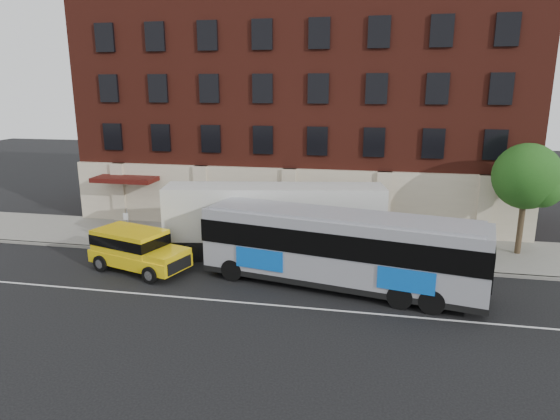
% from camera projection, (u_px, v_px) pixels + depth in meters
% --- Properties ---
extents(ground, '(120.00, 120.00, 0.00)m').
position_uv_depth(ground, '(241.00, 308.00, 21.18)').
color(ground, black).
rests_on(ground, ground).
extents(sidewalk, '(60.00, 6.00, 0.15)m').
position_uv_depth(sidewalk, '(281.00, 243.00, 29.72)').
color(sidewalk, gray).
rests_on(sidewalk, ground).
extents(kerb, '(60.00, 0.25, 0.15)m').
position_uv_depth(kerb, '(271.00, 259.00, 26.86)').
color(kerb, gray).
rests_on(kerb, ground).
extents(lane_line, '(60.00, 0.12, 0.01)m').
position_uv_depth(lane_line, '(244.00, 303.00, 21.65)').
color(lane_line, silver).
rests_on(lane_line, ground).
extents(building, '(30.00, 12.10, 15.00)m').
position_uv_depth(building, '(302.00, 110.00, 35.40)').
color(building, '#551D14').
rests_on(building, sidewalk).
extents(sign_pole, '(0.30, 0.20, 2.50)m').
position_uv_depth(sign_pole, '(127.00, 226.00, 28.26)').
color(sign_pole, gray).
rests_on(sign_pole, ground).
extents(street_tree, '(3.60, 3.60, 6.20)m').
position_uv_depth(street_tree, '(527.00, 179.00, 26.58)').
color(street_tree, '#38291C').
rests_on(street_tree, sidewalk).
extents(city_bus, '(13.55, 5.42, 3.63)m').
position_uv_depth(city_bus, '(340.00, 247.00, 22.87)').
color(city_bus, '#919199').
rests_on(city_bus, ground).
extents(yellow_suv, '(5.67, 3.61, 2.11)m').
position_uv_depth(yellow_suv, '(135.00, 247.00, 25.29)').
color(yellow_suv, yellow).
rests_on(yellow_suv, ground).
extents(shipping_container, '(12.26, 4.49, 4.00)m').
position_uv_depth(shipping_container, '(274.00, 221.00, 27.26)').
color(shipping_container, black).
rests_on(shipping_container, ground).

